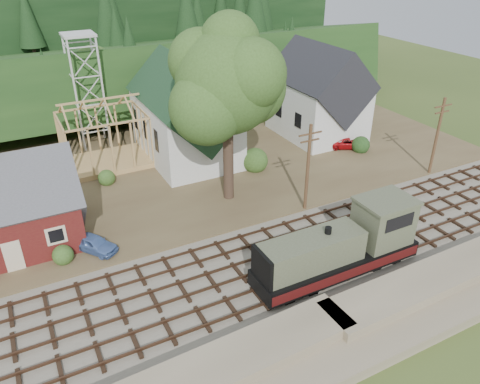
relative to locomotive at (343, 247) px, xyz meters
name	(u,v)px	position (x,y,z in m)	size (l,w,h in m)	color
ground	(265,267)	(-4.45, 3.00, -2.17)	(140.00, 140.00, 0.00)	#384C1E
embankment	(338,347)	(-4.45, -5.50, -2.17)	(64.00, 5.00, 1.60)	#7F7259
railroad_bed	(265,266)	(-4.45, 3.00, -2.09)	(64.00, 11.00, 0.16)	#726B5B
village_flat	(177,169)	(-4.45, 21.00, -2.02)	(64.00, 26.00, 0.30)	brown
hillside	(117,104)	(-4.45, 45.00, -2.17)	(70.00, 28.00, 8.00)	#1E3F19
ridge	(92,78)	(-4.45, 61.00, -2.17)	(80.00, 20.00, 12.00)	black
depot	(4,212)	(-20.45, 14.00, 1.05)	(10.80, 7.41, 9.00)	#521214
church	(186,114)	(-2.45, 22.68, 3.01)	(8.40, 15.17, 13.00)	silver
farmhouse	(318,97)	(13.55, 22.00, 2.70)	(8.40, 10.80, 10.60)	silver
timber_frame	(104,137)	(-10.45, 25.00, 1.10)	(8.20, 6.20, 6.99)	tan
lattice_tower	(82,57)	(-10.45, 31.00, 7.87)	(3.20, 3.20, 12.12)	silver
big_tree	(229,89)	(-2.28, 13.08, 8.05)	(10.90, 8.40, 14.70)	#38281E
telegraph_pole_near	(308,167)	(2.55, 8.20, 2.08)	(2.20, 0.28, 8.00)	#4C331E
telegraph_pole_far	(437,136)	(17.55, 8.20, 2.08)	(2.20, 0.28, 8.00)	#4C331E
locomotive	(343,247)	(0.00, 0.00, 0.00)	(12.29, 3.07, 4.91)	black
car_blue	(94,243)	(-15.04, 10.30, -1.22)	(1.52, 3.78, 1.29)	#5576B6
car_red	(348,143)	(14.28, 16.97, -1.29)	(1.92, 4.17, 1.16)	#B40E13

